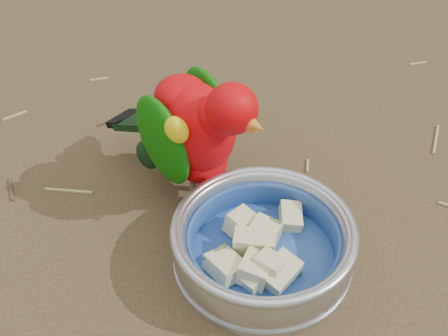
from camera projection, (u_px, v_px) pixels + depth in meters
name	position (u px, v px, depth m)	size (l,w,h in m)	color
ground	(290.00, 260.00, 0.74)	(60.00, 60.00, 0.00)	#4B3924
food_bowl	(262.00, 259.00, 0.73)	(0.21, 0.21, 0.02)	#B2B2BA
bowl_wall	(264.00, 241.00, 0.71)	(0.21, 0.21, 0.04)	#B2B2BA
fruit_wedges	(263.00, 245.00, 0.71)	(0.13, 0.13, 0.03)	beige
lory_parrot	(196.00, 138.00, 0.76)	(0.11, 0.23, 0.19)	#CB0408
ground_debris	(272.00, 211.00, 0.79)	(0.90, 0.80, 0.01)	tan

